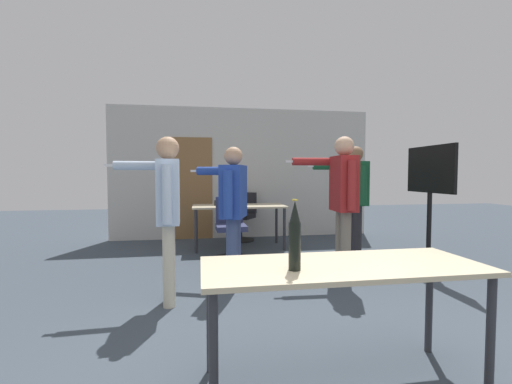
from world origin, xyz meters
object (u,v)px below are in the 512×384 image
object	(u,v)px
office_chair_near_pushed	(242,218)
beer_bottle	(295,237)
tv_screen	(430,196)
drink_cup	(217,203)
person_center_tall	(232,202)
person_right_polo	(354,192)
person_near_casual	(167,203)
office_chair_far_left	(231,229)
person_far_watching	(343,193)

from	to	relation	value
office_chair_near_pushed	beer_bottle	distance (m)	4.88
tv_screen	drink_cup	distance (m)	3.35
tv_screen	office_chair_near_pushed	bearing A→B (deg)	-139.93
person_center_tall	beer_bottle	xyz separation A→B (m)	(0.15, -2.20, -0.03)
person_center_tall	beer_bottle	bearing A→B (deg)	-157.71
person_right_polo	person_near_casual	bearing A→B (deg)	120.27
office_chair_far_left	person_right_polo	bearing A→B (deg)	166.31
tv_screen	person_far_watching	xyz separation A→B (m)	(-1.30, -0.15, 0.06)
person_right_polo	person_center_tall	size ratio (longest dim) A/B	1.06
person_center_tall	office_chair_near_pushed	size ratio (longest dim) A/B	1.73
drink_cup	person_right_polo	bearing A→B (deg)	-29.15
beer_bottle	person_near_casual	bearing A→B (deg)	117.89
tv_screen	office_chair_far_left	world-z (taller)	tv_screen
office_chair_far_left	person_center_tall	bearing A→B (deg)	84.97
person_near_casual	drink_cup	xyz separation A→B (m)	(0.62, 2.54, -0.22)
person_right_polo	person_far_watching	xyz separation A→B (m)	(-0.60, -0.95, 0.03)
person_right_polo	drink_cup	size ratio (longest dim) A/B	18.10
person_center_tall	office_chair_far_left	world-z (taller)	person_center_tall
person_right_polo	beer_bottle	distance (m)	3.52
person_center_tall	drink_cup	world-z (taller)	person_center_tall
person_right_polo	person_center_tall	xyz separation A→B (m)	(-1.94, -0.82, -0.06)
person_near_casual	beer_bottle	bearing A→B (deg)	-154.37
person_right_polo	person_far_watching	bearing A→B (deg)	149.97
person_far_watching	office_chair_near_pushed	xyz separation A→B (m)	(-0.89, 2.76, -0.63)
person_far_watching	beer_bottle	distance (m)	2.40
person_far_watching	office_chair_near_pushed	bearing A→B (deg)	20.96
person_far_watching	drink_cup	xyz separation A→B (m)	(-1.43, 2.08, -0.27)
person_far_watching	office_chair_far_left	size ratio (longest dim) A/B	1.87
tv_screen	drink_cup	size ratio (longest dim) A/B	17.60
person_near_casual	drink_cup	world-z (taller)	person_near_casual
tv_screen	office_chair_far_left	distance (m)	2.89
person_far_watching	drink_cup	size ratio (longest dim) A/B	18.46
office_chair_far_left	office_chair_near_pushed	distance (m)	1.45
office_chair_near_pushed	person_far_watching	bearing A→B (deg)	139.53
person_near_casual	beer_bottle	xyz separation A→B (m)	(0.86, -1.62, -0.08)
person_far_watching	beer_bottle	bearing A→B (deg)	153.18
office_chair_far_left	office_chair_near_pushed	bearing A→B (deg)	-105.36
person_center_tall	office_chair_near_pushed	world-z (taller)	person_center_tall
office_chair_far_left	tv_screen	bearing A→B (deg)	153.71
person_far_watching	person_near_casual	xyz separation A→B (m)	(-2.05, -0.46, -0.05)
person_right_polo	person_far_watching	size ratio (longest dim) A/B	0.98
tv_screen	person_near_casual	distance (m)	3.41
person_far_watching	office_chair_far_left	distance (m)	1.96
drink_cup	person_near_casual	bearing A→B (deg)	-103.64
person_right_polo	office_chair_far_left	bearing A→B (deg)	79.54
beer_bottle	office_chair_far_left	bearing A→B (deg)	90.98
person_right_polo	person_near_casual	xyz separation A→B (m)	(-2.65, -1.41, -0.02)
office_chair_near_pushed	beer_bottle	world-z (taller)	beer_bottle
person_far_watching	person_near_casual	size ratio (longest dim) A/B	1.05
office_chair_near_pushed	drink_cup	bearing A→B (deg)	83.33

